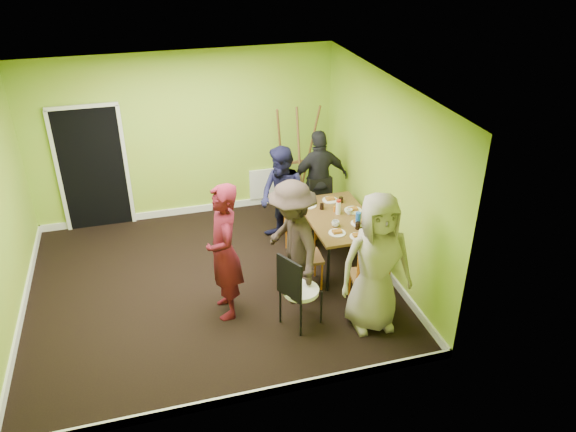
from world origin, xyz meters
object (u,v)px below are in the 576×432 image
object	(u,v)px
dining_table	(338,220)
chair_left_near	(301,252)
chair_back_end	(321,195)
person_back_end	(319,180)
chair_bentwood	(297,288)
person_left_near	(292,242)
orange_bottle	(335,209)
person_standing	(224,252)
person_left_far	(282,198)
person_front_end	(376,263)
chair_left_far	(297,222)
easel	(296,160)
blue_bottle	(358,220)
thermos	(338,208)
chair_front_end	(371,274)

from	to	relation	value
dining_table	chair_left_near	distance (m)	0.86
chair_back_end	person_back_end	xyz separation A→B (m)	(0.01, 0.16, 0.19)
chair_bentwood	person_left_near	world-z (taller)	person_left_near
orange_bottle	person_standing	size ratio (longest dim) A/B	0.05
person_left_far	person_left_near	xyz separation A→B (m)	(-0.24, -1.39, 0.06)
chair_left_near	person_left_near	bearing A→B (deg)	-38.32
orange_bottle	person_front_end	bearing A→B (deg)	-92.91
chair_left_near	person_left_far	distance (m)	1.21
chair_left_far	easel	xyz separation A→B (m)	(0.38, 1.33, 0.43)
blue_bottle	person_left_near	distance (m)	1.11
chair_back_end	person_front_end	size ratio (longest dim) A/B	0.50
chair_bentwood	orange_bottle	size ratio (longest dim) A/B	12.00
chair_left_far	person_front_end	world-z (taller)	person_front_end
chair_left_near	thermos	size ratio (longest dim) A/B	5.00
chair_left_far	easel	world-z (taller)	easel
dining_table	person_back_end	world-z (taller)	person_back_end
dining_table	person_left_far	distance (m)	0.97
dining_table	easel	world-z (taller)	easel
orange_bottle	person_left_near	bearing A→B (deg)	-136.40
chair_left_near	thermos	xyz separation A→B (m)	(0.73, 0.56, 0.30)
chair_left_far	chair_left_near	xyz separation A→B (m)	(-0.21, -0.90, 0.05)
easel	person_front_end	distance (m)	3.27
blue_bottle	chair_bentwood	bearing A→B (deg)	-141.27
person_left_far	person_front_end	distance (m)	2.30
blue_bottle	orange_bottle	world-z (taller)	blue_bottle
easel	person_back_end	world-z (taller)	easel
person_back_end	dining_table	bearing A→B (deg)	82.09
person_left_near	orange_bottle	bearing A→B (deg)	123.26
easel	chair_front_end	bearing A→B (deg)	-88.57
dining_table	easel	xyz separation A→B (m)	(-0.12, 1.76, 0.24)
person_back_end	person_left_far	bearing A→B (deg)	24.88
dining_table	chair_left_far	size ratio (longest dim) A/B	1.67
blue_bottle	person_front_end	distance (m)	1.20
chair_bentwood	thermos	xyz separation A→B (m)	(1.04, 1.37, 0.27)
person_front_end	orange_bottle	bearing A→B (deg)	90.85
chair_bentwood	orange_bottle	xyz separation A→B (m)	(1.01, 1.45, 0.21)
dining_table	blue_bottle	size ratio (longest dim) A/B	6.73
person_front_end	blue_bottle	bearing A→B (deg)	82.00
chair_bentwood	thermos	world-z (taller)	chair_bentwood
chair_back_end	person_standing	distance (m)	2.55
chair_front_end	easel	size ratio (longest dim) A/B	0.57
chair_bentwood	easel	bearing A→B (deg)	135.44
easel	dining_table	bearing A→B (deg)	-86.08
person_front_end	chair_left_far	bearing A→B (deg)	105.85
person_left_near	person_back_end	xyz separation A→B (m)	(0.97, 1.80, -0.03)
person_left_near	person_back_end	distance (m)	2.05
chair_bentwood	blue_bottle	bearing A→B (deg)	100.57
chair_front_end	person_standing	xyz separation A→B (m)	(-1.77, 0.54, 0.31)
chair_left_far	person_front_end	xyz separation A→B (m)	(0.42, -1.94, 0.41)
person_standing	person_left_near	distance (m)	0.91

